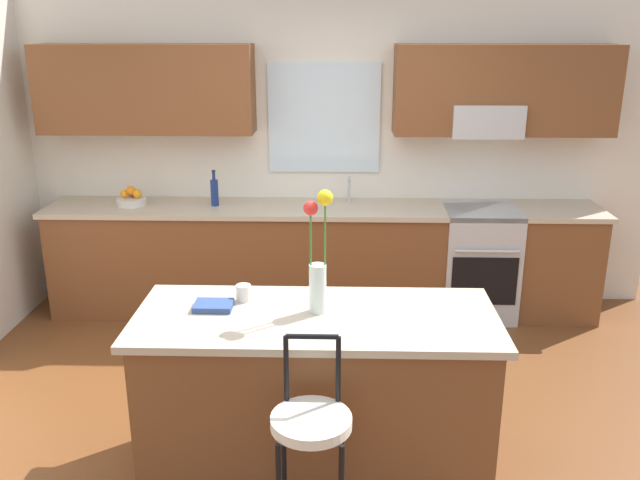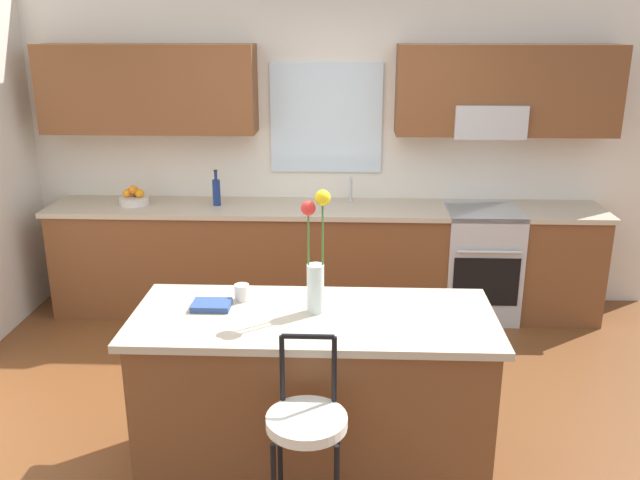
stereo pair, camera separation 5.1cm
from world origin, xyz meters
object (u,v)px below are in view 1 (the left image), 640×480
object	(u,v)px
bar_stool_near	(311,430)
fruit_bowl_oranges	(132,199)
kitchen_island	(316,393)
oven_range	(477,262)
bottle_olive_oil	(215,192)
mug_ceramic	(244,293)
flower_vase	(318,263)
cookbook	(213,306)

from	to	relation	value
bar_stool_near	fruit_bowl_oranges	distance (m)	3.21
kitchen_island	oven_range	bearing A→B (deg)	59.11
kitchen_island	bottle_olive_oil	distance (m)	2.41
oven_range	kitchen_island	world-z (taller)	same
mug_ceramic	fruit_bowl_oranges	size ratio (longest dim) A/B	0.38
flower_vase	bottle_olive_oil	world-z (taller)	flower_vase
bottle_olive_oil	oven_range	bearing A→B (deg)	-0.65
mug_ceramic	fruit_bowl_oranges	bearing A→B (deg)	121.22
oven_range	cookbook	bearing A→B (deg)	-131.30
oven_range	fruit_bowl_oranges	world-z (taller)	fruit_bowl_oranges
cookbook	fruit_bowl_oranges	xyz separation A→B (m)	(-1.06, 2.10, 0.04)
flower_vase	mug_ceramic	size ratio (longest dim) A/B	7.23
fruit_bowl_oranges	bar_stool_near	bearing A→B (deg)	-59.95
oven_range	cookbook	xyz separation A→B (m)	(-1.82, -2.07, 0.48)
flower_vase	cookbook	xyz separation A→B (m)	(-0.55, 0.03, -0.25)
mug_ceramic	bottle_olive_oil	xyz separation A→B (m)	(-0.51, 1.98, 0.07)
fruit_bowl_oranges	cookbook	bearing A→B (deg)	-63.21
kitchen_island	mug_ceramic	size ratio (longest dim) A/B	20.85
flower_vase	fruit_bowl_oranges	bearing A→B (deg)	127.17
oven_range	flower_vase	world-z (taller)	flower_vase
cookbook	fruit_bowl_oranges	distance (m)	2.35
bar_stool_near	mug_ceramic	size ratio (longest dim) A/B	11.58
mug_ceramic	bottle_olive_oil	world-z (taller)	bottle_olive_oil
kitchen_island	mug_ceramic	distance (m)	0.66
fruit_bowl_oranges	bottle_olive_oil	world-z (taller)	bottle_olive_oil
bar_stool_near	cookbook	xyz separation A→B (m)	(-0.54, 0.67, 0.30)
bar_stool_near	flower_vase	bearing A→B (deg)	89.12
mug_ceramic	bottle_olive_oil	bearing A→B (deg)	104.45
mug_ceramic	oven_range	bearing A→B (deg)	49.49
oven_range	bottle_olive_oil	world-z (taller)	bottle_olive_oil
mug_ceramic	cookbook	size ratio (longest dim) A/B	0.45
oven_range	bar_stool_near	distance (m)	3.03
oven_range	mug_ceramic	world-z (taller)	mug_ceramic
kitchen_island	fruit_bowl_oranges	world-z (taller)	fruit_bowl_oranges
oven_range	kitchen_island	xyz separation A→B (m)	(-1.28, -2.13, 0.00)
bottle_olive_oil	cookbook	bearing A→B (deg)	-80.08
kitchen_island	bar_stool_near	xyz separation A→B (m)	(0.00, -0.60, 0.17)
bottle_olive_oil	mug_ceramic	bearing A→B (deg)	-75.55
oven_range	flower_vase	bearing A→B (deg)	-121.16
cookbook	bar_stool_near	bearing A→B (deg)	-51.00
oven_range	fruit_bowl_oranges	xyz separation A→B (m)	(-2.88, 0.03, 0.51)
oven_range	bottle_olive_oil	size ratio (longest dim) A/B	3.09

